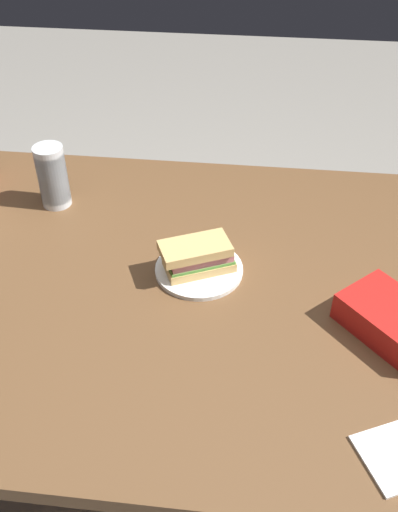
{
  "coord_description": "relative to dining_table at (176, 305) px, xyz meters",
  "views": [
    {
      "loc": [
        -0.18,
        1.05,
        1.74
      ],
      "look_at": [
        -0.06,
        -0.04,
        0.82
      ],
      "focal_mm": 40.74,
      "sensor_mm": 36.0,
      "label": 1
    }
  ],
  "objects": [
    {
      "name": "sandwich",
      "position": [
        -0.05,
        -0.04,
        0.13
      ],
      "size": [
        0.2,
        0.16,
        0.08
      ],
      "color": "#DBB26B",
      "rests_on": "paper_plate"
    },
    {
      "name": "plastic_cup_stack",
      "position": [
        0.39,
        -0.3,
        0.17
      ],
      "size": [
        0.08,
        0.08,
        0.18
      ],
      "color": "silver",
      "rests_on": "dining_table"
    },
    {
      "name": "paper_napkin",
      "position": [
        -0.48,
        0.43,
        0.09
      ],
      "size": [
        0.17,
        0.17,
        0.01
      ],
      "primitive_type": "cube",
      "rotation": [
        0.0,
        0.0,
        3.58
      ],
      "color": "white",
      "rests_on": "dining_table"
    },
    {
      "name": "paper_plate",
      "position": [
        -0.06,
        -0.04,
        0.09
      ],
      "size": [
        0.22,
        0.22,
        0.01
      ],
      "primitive_type": "cylinder",
      "color": "white",
      "rests_on": "dining_table"
    },
    {
      "name": "chip_bag",
      "position": [
        -0.51,
        0.11,
        0.12
      ],
      "size": [
        0.27,
        0.27,
        0.07
      ],
      "primitive_type": "cube",
      "rotation": [
        0.0,
        0.0,
        2.31
      ],
      "color": "red",
      "rests_on": "dining_table"
    },
    {
      "name": "ground_plane",
      "position": [
        0.0,
        0.0,
        -0.69
      ],
      "size": [
        8.0,
        8.0,
        0.0
      ],
      "primitive_type": "plane",
      "color": "gray"
    },
    {
      "name": "dining_table",
      "position": [
        0.0,
        0.0,
        0.0
      ],
      "size": [
        1.61,
        1.15,
        0.77
      ],
      "color": "brown",
      "rests_on": "ground_plane"
    }
  ]
}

